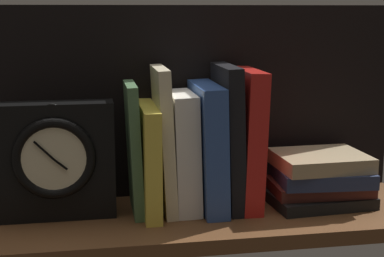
{
  "coord_description": "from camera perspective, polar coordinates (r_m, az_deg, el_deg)",
  "views": [
    {
      "loc": [
        -17.74,
        -95.18,
        34.92
      ],
      "look_at": [
        -0.32,
        2.97,
        14.54
      ],
      "focal_mm": 54.49,
      "sensor_mm": 36.0,
      "label": 1
    }
  ],
  "objects": [
    {
      "name": "book_red_requiem",
      "position": [
        1.04,
        5.35,
        -0.99
      ],
      "size": [
        4.12,
        14.57,
        24.76
      ],
      "primitive_type": "cube",
      "rotation": [
        0.0,
        0.03,
        0.0
      ],
      "color": "red",
      "rests_on": "ground_plane"
    },
    {
      "name": "book_black_skeptic",
      "position": [
        1.03,
        3.56,
        -0.85
      ],
      "size": [
        3.66,
        14.43,
        25.57
      ],
      "primitive_type": "cube",
      "rotation": [
        0.0,
        -0.04,
        0.0
      ],
      "color": "black",
      "rests_on": "ground_plane"
    },
    {
      "name": "book_cream_twain",
      "position": [
        1.01,
        -2.77,
        -1.14
      ],
      "size": [
        3.23,
        13.12,
        25.38
      ],
      "primitive_type": "cube",
      "rotation": [
        0.0,
        -0.05,
        0.0
      ],
      "color": "beige",
      "rests_on": "ground_plane"
    },
    {
      "name": "ground_plane",
      "position": [
        1.03,
        0.47,
        -8.93
      ],
      "size": [
        82.07,
        25.31,
        2.5
      ],
      "primitive_type": "cube",
      "color": "brown"
    },
    {
      "name": "framed_clock",
      "position": [
        1.0,
        -13.25,
        -3.05
      ],
      "size": [
        19.86,
        6.58,
        20.12
      ],
      "color": "black",
      "rests_on": "ground_plane"
    },
    {
      "name": "book_blue_modern",
      "position": [
        1.03,
        1.57,
        -1.8
      ],
      "size": [
        4.72,
        16.33,
        22.37
      ],
      "primitive_type": "cube",
      "rotation": [
        0.0,
        -0.03,
        0.0
      ],
      "color": "#2D4C8E",
      "rests_on": "ground_plane"
    },
    {
      "name": "back_panel",
      "position": [
        1.1,
        -0.66,
        2.65
      ],
      "size": [
        82.07,
        1.2,
        35.75
      ],
      "primitive_type": "cube",
      "color": "black",
      "rests_on": "ground_plane"
    },
    {
      "name": "book_green_romantic",
      "position": [
        1.01,
        -5.72,
        -1.98
      ],
      "size": [
        2.56,
        12.02,
        22.73
      ],
      "primitive_type": "cube",
      "rotation": [
        0.0,
        -0.04,
        0.0
      ],
      "color": "#476B44",
      "rests_on": "ground_plane"
    },
    {
      "name": "book_stack_side",
      "position": [
        1.09,
        12.38,
        -4.83
      ],
      "size": [
        18.76,
        14.67,
        9.39
      ],
      "color": "black",
      "rests_on": "ground_plane"
    },
    {
      "name": "book_yellow_seinlanguage",
      "position": [
        1.02,
        -4.26,
        -2.98
      ],
      "size": [
        2.78,
        16.97,
        18.82
      ],
      "primitive_type": "cube",
      "rotation": [
        0.0,
        0.0,
        0.0
      ],
      "color": "gold",
      "rests_on": "ground_plane"
    },
    {
      "name": "book_white_catcher",
      "position": [
        1.02,
        -0.85,
        -2.29
      ],
      "size": [
        4.83,
        12.63,
        20.96
      ],
      "primitive_type": "cube",
      "rotation": [
        0.0,
        -0.03,
        0.0
      ],
      "color": "silver",
      "rests_on": "ground_plane"
    }
  ]
}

